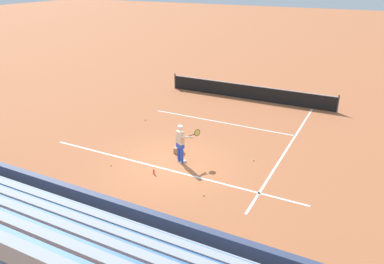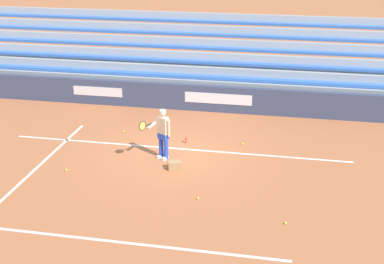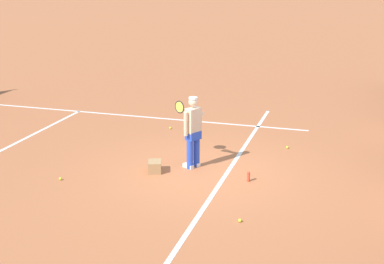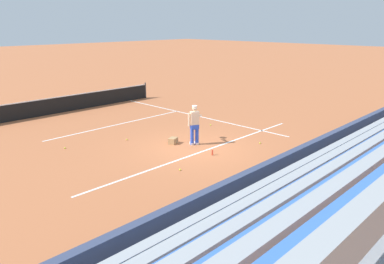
# 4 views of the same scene
# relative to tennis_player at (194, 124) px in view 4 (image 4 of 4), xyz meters

# --- Properties ---
(ground_plane) EXTENTS (160.00, 160.00, 0.00)m
(ground_plane) POSITION_rel_tennis_player_xyz_m (-0.28, -0.38, -0.89)
(ground_plane) COLOR #B7663D
(court_baseline_white) EXTENTS (12.00, 0.10, 0.01)m
(court_baseline_white) POSITION_rel_tennis_player_xyz_m (-0.28, -0.88, -0.89)
(court_baseline_white) COLOR white
(court_baseline_white) RESTS_ON ground
(court_sideline_white) EXTENTS (0.10, 12.00, 0.01)m
(court_sideline_white) POSITION_rel_tennis_player_xyz_m (3.83, 3.62, -0.89)
(court_sideline_white) COLOR white
(court_sideline_white) RESTS_ON ground
(court_service_line_white) EXTENTS (8.22, 0.10, 0.01)m
(court_service_line_white) POSITION_rel_tennis_player_xyz_m (-0.28, 5.12, -0.89)
(court_service_line_white) COLOR white
(court_service_line_white) RESTS_ON ground
(back_wall_sponsor_board) EXTENTS (24.00, 0.25, 1.10)m
(back_wall_sponsor_board) POSITION_rel_tennis_player_xyz_m (-0.27, -5.03, -0.34)
(back_wall_sponsor_board) COLOR #384260
(back_wall_sponsor_board) RESTS_ON ground
(bleacher_stand) EXTENTS (22.80, 4.00, 3.85)m
(bleacher_stand) POSITION_rel_tennis_player_xyz_m (-0.28, -7.66, -0.10)
(bleacher_stand) COLOR #9EA3A8
(bleacher_stand) RESTS_ON ground
(tennis_player) EXTENTS (0.90, 0.88, 1.71)m
(tennis_player) POSITION_rel_tennis_player_xyz_m (0.00, 0.00, 0.00)
(tennis_player) COLOR blue
(tennis_player) RESTS_ON ground
(ball_box_cardboard) EXTENTS (0.48, 0.42, 0.26)m
(ball_box_cardboard) POSITION_rel_tennis_player_xyz_m (-0.56, 0.75, -0.76)
(ball_box_cardboard) COLOR #A87F51
(ball_box_cardboard) RESTS_ON ground
(tennis_ball_by_box) EXTENTS (0.07, 0.07, 0.07)m
(tennis_ball_by_box) POSITION_rel_tennis_player_xyz_m (-2.51, -1.70, -0.86)
(tennis_ball_by_box) COLOR #CCE533
(tennis_ball_by_box) RESTS_ON ground
(tennis_ball_midcourt) EXTENTS (0.07, 0.07, 0.07)m
(tennis_ball_midcourt) POSITION_rel_tennis_player_xyz_m (2.81, 1.55, -0.86)
(tennis_ball_midcourt) COLOR #CCE533
(tennis_ball_midcourt) RESTS_ON ground
(tennis_ball_far_right) EXTENTS (0.07, 0.07, 0.07)m
(tennis_ball_far_right) POSITION_rel_tennis_player_xyz_m (-4.18, 3.47, -0.86)
(tennis_ball_far_right) COLOR #CCE533
(tennis_ball_far_right) RESTS_ON ground
(tennis_ball_near_player) EXTENTS (0.07, 0.07, 0.07)m
(tennis_ball_near_player) POSITION_rel_tennis_player_xyz_m (-1.67, 2.59, -0.86)
(tennis_ball_near_player) COLOR #CCE533
(tennis_ball_near_player) RESTS_ON ground
(tennis_ball_far_left) EXTENTS (0.07, 0.07, 0.07)m
(tennis_ball_far_left) POSITION_rel_tennis_player_xyz_m (2.04, -1.99, -0.86)
(tennis_ball_far_left) COLOR #CCE533
(tennis_ball_far_left) RESTS_ON ground
(water_bottle) EXTENTS (0.07, 0.07, 0.22)m
(water_bottle) POSITION_rel_tennis_player_xyz_m (-0.49, -1.45, -0.78)
(water_bottle) COLOR #EA4C33
(water_bottle) RESTS_ON ground
(tennis_net) EXTENTS (11.09, 0.09, 1.07)m
(tennis_net) POSITION_rel_tennis_player_xyz_m (-0.28, 9.72, -0.40)
(tennis_net) COLOR #33383D
(tennis_net) RESTS_ON ground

